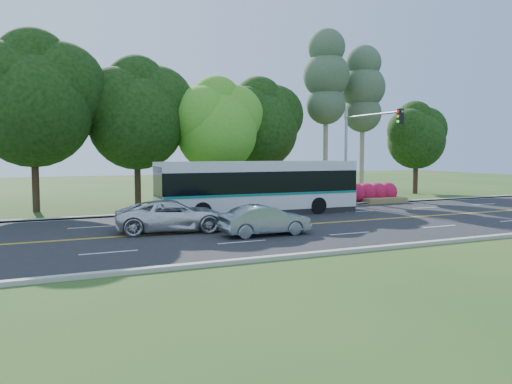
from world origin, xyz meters
name	(u,v)px	position (x,y,z in m)	size (l,w,h in m)	color
ground	(320,223)	(0.00, 0.00, 0.00)	(120.00, 120.00, 0.00)	#214B19
road	(320,223)	(0.00, 0.00, 0.01)	(60.00, 14.00, 0.02)	black
curb_north	(265,208)	(0.00, 7.15, 0.07)	(60.00, 0.30, 0.15)	#A9A499
curb_south	(412,245)	(0.00, -7.15, 0.07)	(60.00, 0.30, 0.15)	#A9A499
grass_verge	(254,206)	(0.00, 9.00, 0.05)	(60.00, 4.00, 0.10)	#214B19
lane_markings	(319,223)	(-0.09, 0.00, 0.02)	(57.60, 13.82, 0.00)	gold
tree_row	(169,111)	(-5.15, 12.13, 6.73)	(44.70, 9.10, 13.84)	black
bougainvillea_hedge	(346,194)	(7.18, 8.15, 0.72)	(9.50, 2.25, 1.50)	maroon
traffic_signal	(362,140)	(6.49, 5.40, 4.67)	(0.42, 6.10, 7.00)	#92959A
transit_bus	(258,188)	(-1.51, 4.81, 1.63)	(12.47, 2.89, 3.25)	silver
sedan	(265,220)	(-4.35, -2.32, 0.71)	(1.47, 4.20, 1.38)	slate
suv	(173,216)	(-7.96, 0.50, 0.78)	(2.52, 5.46, 1.52)	silver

